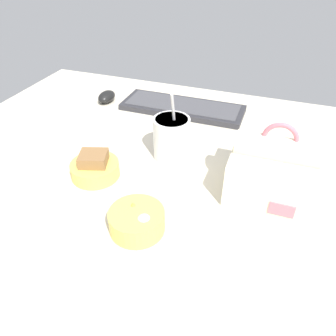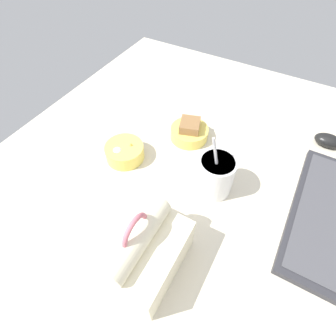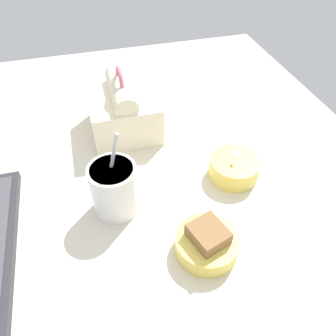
% 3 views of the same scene
% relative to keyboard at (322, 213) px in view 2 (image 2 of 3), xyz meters
% --- Properties ---
extents(desk_surface, '(1.40, 1.10, 0.02)m').
position_rel_keyboard_xyz_m(desk_surface, '(0.10, -0.35, -0.02)').
color(desk_surface, beige).
rests_on(desk_surface, ground).
extents(keyboard, '(0.40, 0.14, 0.02)m').
position_rel_keyboard_xyz_m(keyboard, '(0.00, 0.00, 0.00)').
color(keyboard, '#2D2D33').
rests_on(keyboard, desk_surface).
extents(lunch_bag, '(0.18, 0.17, 0.18)m').
position_rel_keyboard_xyz_m(lunch_bag, '(0.31, -0.33, 0.05)').
color(lunch_bag, '#EFE5C1').
rests_on(lunch_bag, desk_surface).
extents(soup_cup, '(0.09, 0.09, 0.18)m').
position_rel_keyboard_xyz_m(soup_cup, '(0.06, -0.27, 0.05)').
color(soup_cup, white).
rests_on(soup_cup, desk_surface).
extents(bento_bowl_sandwich, '(0.12, 0.12, 0.06)m').
position_rel_keyboard_xyz_m(bento_bowl_sandwich, '(-0.09, -0.41, 0.01)').
color(bento_bowl_sandwich, '#EFD65B').
rests_on(bento_bowl_sandwich, desk_surface).
extents(bento_bowl_snacks, '(0.11, 0.11, 0.05)m').
position_rel_keyboard_xyz_m(bento_bowl_snacks, '(0.08, -0.53, 0.01)').
color(bento_bowl_snacks, '#EFD65B').
rests_on(bento_bowl_snacks, desk_surface).
extents(computer_mouse, '(0.05, 0.08, 0.04)m').
position_rel_keyboard_xyz_m(computer_mouse, '(-0.26, -0.03, 0.01)').
color(computer_mouse, black).
rests_on(computer_mouse, desk_surface).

